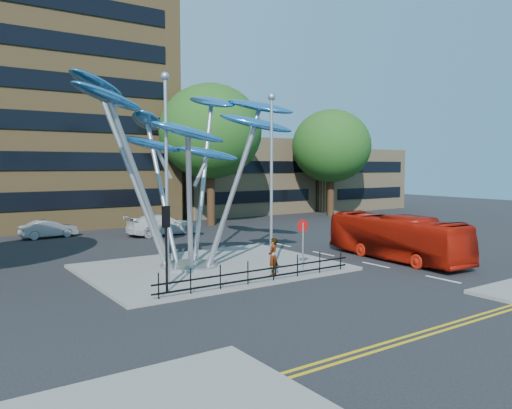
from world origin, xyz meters
TOP-DOWN VIEW (x-y plane):
  - ground at (0.00, 0.00)m, footprint 120.00×120.00m
  - traffic_island at (-1.00, 6.00)m, footprint 12.00×9.00m
  - double_yellow_near at (0.00, -6.00)m, footprint 40.00×0.12m
  - double_yellow_far at (0.00, -6.30)m, footprint 40.00×0.12m
  - brick_tower at (-6.00, 32.00)m, footprint 25.00×15.00m
  - low_building_near at (16.00, 30.00)m, footprint 15.00×8.00m
  - low_building_far at (30.00, 28.00)m, footprint 12.00×8.00m
  - tree_right at (8.00, 22.00)m, footprint 8.80×8.80m
  - tree_far at (22.00, 22.00)m, footprint 8.00×8.00m
  - leaf_sculpture at (-2.07, 6.68)m, footprint 12.72×9.54m
  - street_lamp_left at (-4.50, 3.50)m, footprint 0.36×0.36m
  - street_lamp_right at (0.50, 3.00)m, footprint 0.36×0.36m
  - traffic_light_island at (-5.00, 2.50)m, footprint 0.28×0.18m
  - no_entry_sign_island at (2.00, 2.52)m, footprint 0.60×0.10m
  - pedestrian_railing_front at (-1.00, 1.70)m, footprint 10.00×0.06m
  - red_bus at (8.50, 2.38)m, footprint 2.72×8.98m
  - pedestrian at (0.24, 2.50)m, footprint 0.75×0.68m
  - parked_car_mid at (-5.30, 21.94)m, footprint 4.00×1.78m
  - parked_car_right at (1.98, 18.72)m, footprint 5.37×2.39m

SIDE VIEW (x-z plane):
  - ground at x=0.00m, z-range 0.00..0.00m
  - double_yellow_near at x=0.00m, z-range 0.00..0.01m
  - double_yellow_far at x=0.00m, z-range 0.00..0.01m
  - traffic_island at x=-1.00m, z-range 0.00..0.15m
  - pedestrian_railing_front at x=-1.00m, z-range 0.05..1.05m
  - parked_car_mid at x=-5.30m, z-range 0.00..1.27m
  - parked_car_right at x=1.98m, z-range 0.00..1.53m
  - pedestrian at x=0.24m, z-range 0.15..1.87m
  - red_bus at x=8.50m, z-range 0.00..2.46m
  - no_entry_sign_island at x=2.00m, z-range 0.59..3.04m
  - traffic_light_island at x=-5.00m, z-range 0.90..4.33m
  - low_building_far at x=30.00m, z-range 0.00..7.00m
  - low_building_near at x=16.00m, z-range 0.00..8.00m
  - street_lamp_right at x=0.50m, z-range 0.94..9.24m
  - street_lamp_left at x=-4.50m, z-range 0.96..9.76m
  - leaf_sculpture at x=-2.07m, z-range 2.12..11.63m
  - tree_far at x=22.00m, z-range 1.70..12.51m
  - tree_right at x=8.00m, z-range 1.98..14.09m
  - brick_tower at x=-6.00m, z-range 0.00..30.00m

